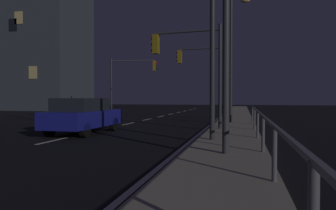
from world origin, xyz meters
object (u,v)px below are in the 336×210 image
traffic_light_far_center (188,56)px  building_distant (10,37)px  traffic_light_near_left (131,74)px  street_lamp_across_street (234,45)px  traffic_light_near_right (204,67)px  car (83,115)px

traffic_light_far_center → building_distant: 37.38m
building_distant → traffic_light_near_left: bearing=-22.8°
traffic_light_near_left → street_lamp_across_street: size_ratio=0.70×
traffic_light_far_center → traffic_light_near_left: size_ratio=0.90×
street_lamp_across_street → building_distant: building_distant is taller
traffic_light_far_center → traffic_light_near_right: traffic_light_near_right is taller
traffic_light_near_left → traffic_light_near_right: size_ratio=1.04×
car → traffic_light_near_right: traffic_light_near_right is taller
car → traffic_light_near_left: bearing=102.5°
building_distant → traffic_light_far_center: bearing=-38.7°
traffic_light_near_right → street_lamp_across_street: size_ratio=0.67×
building_distant → car: bearing=-46.1°
traffic_light_far_center → building_distant: size_ratio=0.24×
traffic_light_far_center → building_distant: (-28.74, 23.02, 6.44)m
street_lamp_across_street → car: bearing=-133.7°
traffic_light_far_center → building_distant: building_distant is taller
traffic_light_near_left → street_lamp_across_street: street_lamp_across_street is taller
car → building_distant: size_ratio=0.21×
car → traffic_light_far_center: size_ratio=0.90×
street_lamp_across_street → building_distant: (-30.79, 18.83, 5.27)m
traffic_light_near_left → building_distant: 23.32m
traffic_light_near_left → traffic_light_far_center: bearing=-60.8°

